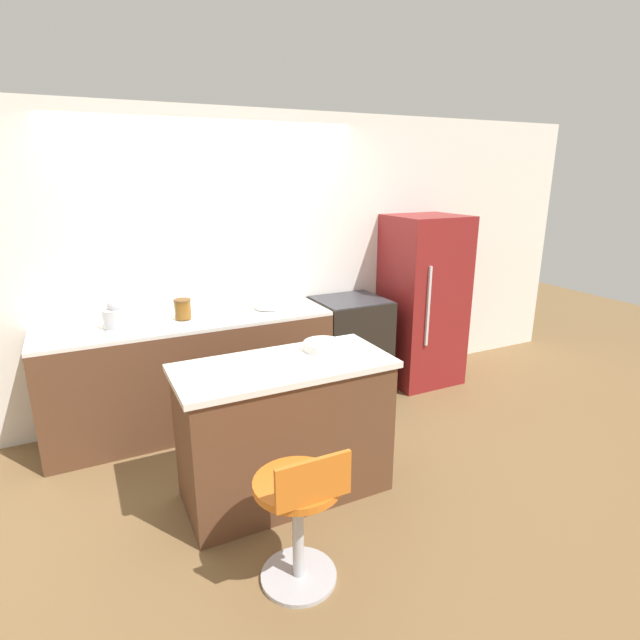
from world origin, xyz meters
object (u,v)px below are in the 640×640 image
at_px(oven_range, 350,347).
at_px(refrigerator, 422,301).
at_px(stool_chair, 300,514).
at_px(mixing_bowl, 268,303).
at_px(kettle, 116,316).

distance_m(oven_range, refrigerator, 0.90).
xyz_separation_m(stool_chair, mixing_bowl, (0.60, 2.00, 0.57)).
bearing_deg(refrigerator, stool_chair, -139.04).
distance_m(oven_range, mixing_bowl, 0.95).
distance_m(kettle, mixing_bowl, 1.24).
xyz_separation_m(oven_range, kettle, (-2.04, 0.05, 0.56)).
height_order(oven_range, mixing_bowl, mixing_bowl).
xyz_separation_m(refrigerator, stool_chair, (-2.22, -1.92, -0.42)).
distance_m(oven_range, stool_chair, 2.40).
xyz_separation_m(kettle, mixing_bowl, (1.24, 0.00, -0.04)).
bearing_deg(mixing_bowl, oven_range, -3.40).
relative_size(stool_chair, mixing_bowl, 3.61).
bearing_deg(mixing_bowl, stool_chair, -106.65).
height_order(refrigerator, stool_chair, refrigerator).
bearing_deg(oven_range, stool_chair, -125.61).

